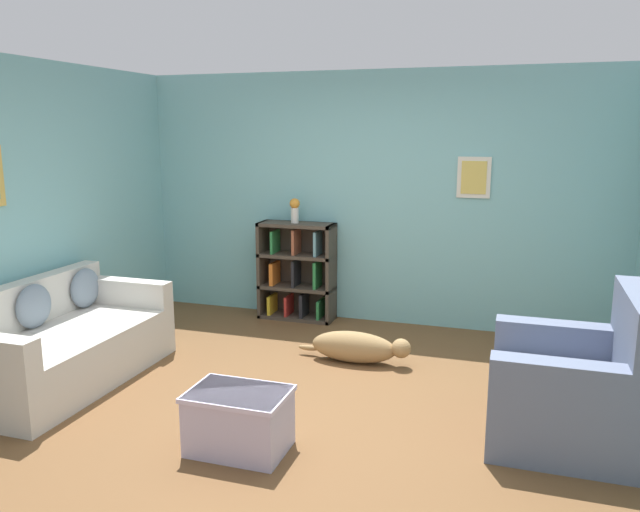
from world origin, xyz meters
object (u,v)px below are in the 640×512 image
object	(u,v)px
dog	(357,347)
vase	(295,209)
recliner_chair	(577,389)
couch	(58,345)
coffee_table	(239,419)
bookshelf	(297,272)

from	to	relation	value
dog	vase	world-z (taller)	vase
recliner_chair	couch	bearing A→B (deg)	-176.80
coffee_table	bookshelf	bearing A→B (deg)	102.53
coffee_table	vase	xyz separation A→B (m)	(-0.64, 2.79, 0.98)
bookshelf	coffee_table	size ratio (longest dim) A/B	1.66
couch	vase	bearing A→B (deg)	60.84
coffee_table	couch	bearing A→B (deg)	162.78
bookshelf	coffee_table	distance (m)	2.89
recliner_chair	dog	distance (m)	1.95
couch	dog	size ratio (longest dim) A/B	1.75
couch	coffee_table	size ratio (longest dim) A/B	2.87
bookshelf	vase	size ratio (longest dim) A/B	4.02
bookshelf	dog	size ratio (longest dim) A/B	1.01
couch	recliner_chair	bearing A→B (deg)	3.20
dog	couch	bearing A→B (deg)	-152.76
vase	recliner_chair	bearing A→B (deg)	-36.60
bookshelf	coffee_table	bearing A→B (deg)	-77.47
recliner_chair	coffee_table	size ratio (longest dim) A/B	1.63
coffee_table	dog	bearing A→B (deg)	79.20
couch	vase	xyz separation A→B (m)	(1.23, 2.21, 0.88)
couch	bookshelf	world-z (taller)	bookshelf
bookshelf	recliner_chair	xyz separation A→B (m)	(2.66, -2.01, -0.15)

